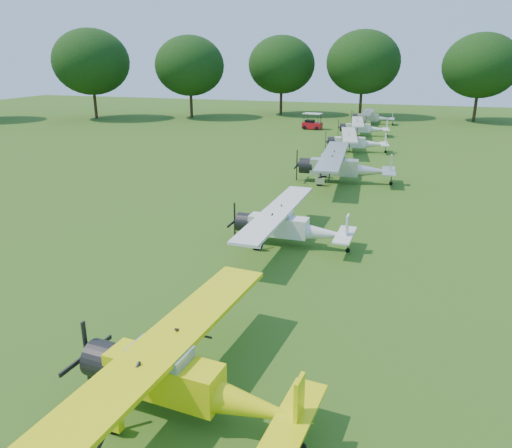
{
  "coord_description": "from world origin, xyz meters",
  "views": [
    {
      "loc": [
        6.09,
        -23.32,
        9.2
      ],
      "look_at": [
        -0.79,
        -1.43,
        1.4
      ],
      "focal_mm": 35.0,
      "sensor_mm": 36.0,
      "label": 1
    }
  ],
  "objects_px": {
    "aircraft_3": "(287,224)",
    "aircraft_6": "(362,127)",
    "aircraft_4": "(342,165)",
    "golf_cart": "(312,124)",
    "aircraft_2": "(180,375)",
    "aircraft_7": "(371,116)",
    "aircraft_5": "(355,141)"
  },
  "relations": [
    {
      "from": "aircraft_3",
      "to": "aircraft_6",
      "type": "relative_size",
      "value": 1.03
    },
    {
      "from": "aircraft_4",
      "to": "golf_cart",
      "type": "height_order",
      "value": "aircraft_4"
    },
    {
      "from": "aircraft_3",
      "to": "aircraft_6",
      "type": "xyz_separation_m",
      "value": [
        -0.31,
        37.75,
        -0.04
      ]
    },
    {
      "from": "aircraft_4",
      "to": "aircraft_6",
      "type": "height_order",
      "value": "aircraft_4"
    },
    {
      "from": "aircraft_2",
      "to": "aircraft_7",
      "type": "bearing_deg",
      "value": 96.1
    },
    {
      "from": "aircraft_4",
      "to": "aircraft_7",
      "type": "height_order",
      "value": "aircraft_4"
    },
    {
      "from": "aircraft_5",
      "to": "aircraft_6",
      "type": "xyz_separation_m",
      "value": [
        -0.44,
        10.81,
        -0.03
      ]
    },
    {
      "from": "aircraft_4",
      "to": "golf_cart",
      "type": "xyz_separation_m",
      "value": [
        -7.8,
        27.6,
        -0.68
      ]
    },
    {
      "from": "aircraft_5",
      "to": "aircraft_7",
      "type": "bearing_deg",
      "value": 81.96
    },
    {
      "from": "aircraft_3",
      "to": "aircraft_4",
      "type": "height_order",
      "value": "aircraft_4"
    },
    {
      "from": "aircraft_5",
      "to": "golf_cart",
      "type": "relative_size",
      "value": 3.87
    },
    {
      "from": "aircraft_2",
      "to": "aircraft_5",
      "type": "height_order",
      "value": "aircraft_2"
    },
    {
      "from": "aircraft_2",
      "to": "aircraft_4",
      "type": "xyz_separation_m",
      "value": [
        0.31,
        27.14,
        0.12
      ]
    },
    {
      "from": "aircraft_7",
      "to": "golf_cart",
      "type": "xyz_separation_m",
      "value": [
        -6.92,
        -7.37,
        -0.41
      ]
    },
    {
      "from": "aircraft_5",
      "to": "aircraft_3",
      "type": "bearing_deg",
      "value": -99.14
    },
    {
      "from": "aircraft_4",
      "to": "aircraft_2",
      "type": "bearing_deg",
      "value": -94.86
    },
    {
      "from": "aircraft_3",
      "to": "aircraft_4",
      "type": "relative_size",
      "value": 0.84
    },
    {
      "from": "aircraft_2",
      "to": "aircraft_5",
      "type": "bearing_deg",
      "value": 95.94
    },
    {
      "from": "aircraft_4",
      "to": "golf_cart",
      "type": "relative_size",
      "value": 4.62
    },
    {
      "from": "aircraft_4",
      "to": "aircraft_5",
      "type": "xyz_separation_m",
      "value": [
        -0.57,
        12.94,
        -0.22
      ]
    },
    {
      "from": "aircraft_3",
      "to": "aircraft_7",
      "type": "bearing_deg",
      "value": 91.88
    },
    {
      "from": "aircraft_2",
      "to": "aircraft_3",
      "type": "bearing_deg",
      "value": 97.27
    },
    {
      "from": "aircraft_3",
      "to": "aircraft_7",
      "type": "relative_size",
      "value": 1.05
    },
    {
      "from": "aircraft_6",
      "to": "aircraft_7",
      "type": "xyz_separation_m",
      "value": [
        0.12,
        11.22,
        -0.02
      ]
    },
    {
      "from": "aircraft_5",
      "to": "aircraft_7",
      "type": "relative_size",
      "value": 1.05
    },
    {
      "from": "aircraft_2",
      "to": "aircraft_5",
      "type": "relative_size",
      "value": 1.09
    },
    {
      "from": "aircraft_4",
      "to": "aircraft_5",
      "type": "bearing_deg",
      "value": 88.34
    },
    {
      "from": "aircraft_7",
      "to": "aircraft_3",
      "type": "bearing_deg",
      "value": -90.36
    },
    {
      "from": "aircraft_7",
      "to": "golf_cart",
      "type": "bearing_deg",
      "value": -133.76
    },
    {
      "from": "aircraft_6",
      "to": "aircraft_3",
      "type": "bearing_deg",
      "value": -96.66
    },
    {
      "from": "aircraft_6",
      "to": "aircraft_7",
      "type": "distance_m",
      "value": 11.22
    },
    {
      "from": "aircraft_2",
      "to": "golf_cart",
      "type": "distance_m",
      "value": 55.26
    }
  ]
}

